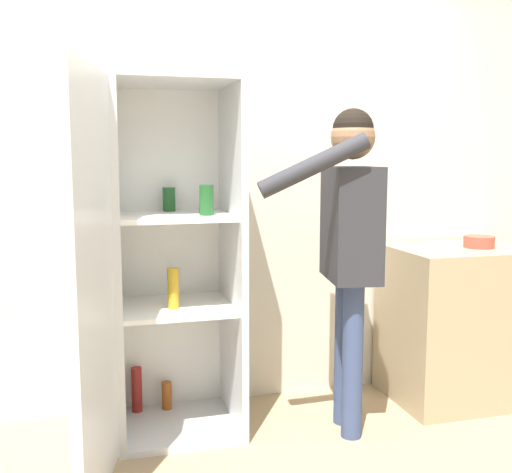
# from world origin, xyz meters

# --- Properties ---
(wall_back) EXTENTS (7.00, 0.06, 2.55)m
(wall_back) POSITION_xyz_m (0.00, 0.98, 1.27)
(wall_back) COLOR beige
(wall_back) RESTS_ON ground_plane
(refrigerator) EXTENTS (0.83, 1.20, 1.83)m
(refrigerator) POSITION_xyz_m (-0.49, 0.55, 0.91)
(refrigerator) COLOR silver
(refrigerator) RESTS_ON ground_plane
(person) EXTENTS (0.69, 0.55, 1.68)m
(person) POSITION_xyz_m (0.47, 0.39, 1.08)
(person) COLOR #384770
(person) RESTS_ON ground_plane
(counter) EXTENTS (0.79, 0.62, 0.91)m
(counter) POSITION_xyz_m (1.29, 0.62, 0.46)
(counter) COLOR tan
(counter) RESTS_ON ground_plane
(bowl) EXTENTS (0.17, 0.17, 0.07)m
(bowl) POSITION_xyz_m (1.38, 0.58, 0.95)
(bowl) COLOR #B24738
(bowl) RESTS_ON counter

